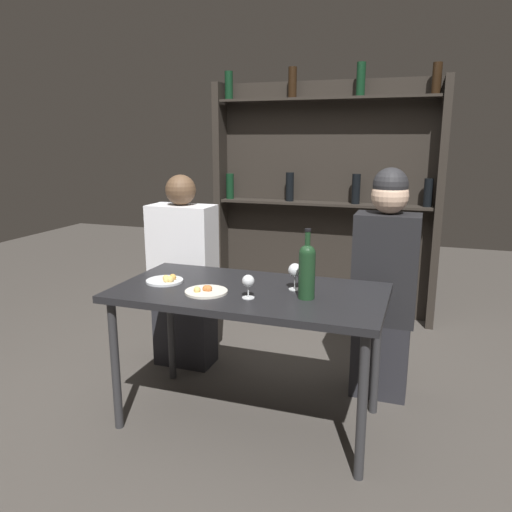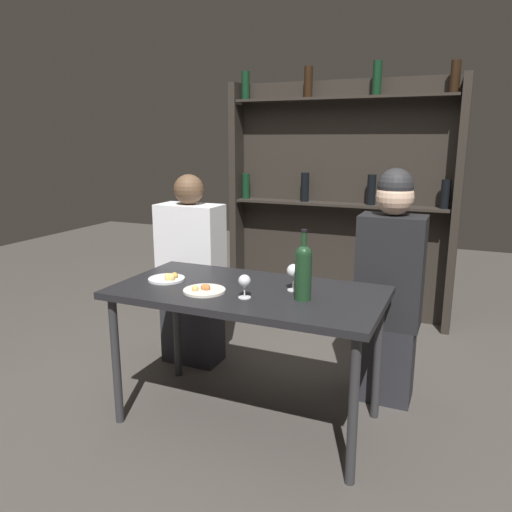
{
  "view_description": "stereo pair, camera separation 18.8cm",
  "coord_description": "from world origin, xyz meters",
  "px_view_note": "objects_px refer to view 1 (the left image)",
  "views": [
    {
      "loc": [
        0.82,
        -2.27,
        1.47
      ],
      "look_at": [
        0.0,
        0.11,
        0.88
      ],
      "focal_mm": 35.0,
      "sensor_mm": 36.0,
      "label": 1
    },
    {
      "loc": [
        1.0,
        -2.2,
        1.47
      ],
      "look_at": [
        0.0,
        0.11,
        0.88
      ],
      "focal_mm": 35.0,
      "sensor_mm": 36.0,
      "label": 2
    }
  ],
  "objects_px": {
    "wine_bottle": "(307,269)",
    "wine_glass_0": "(248,282)",
    "food_plate_1": "(166,280)",
    "seated_person_right": "(384,287)",
    "food_plate_0": "(206,291)",
    "seated_person_left": "(184,278)",
    "wine_glass_1": "(295,271)"
  },
  "relations": [
    {
      "from": "food_plate_1",
      "to": "seated_person_right",
      "type": "height_order",
      "value": "seated_person_right"
    },
    {
      "from": "seated_person_left",
      "to": "wine_glass_0",
      "type": "bearing_deg",
      "value": -43.82
    },
    {
      "from": "food_plate_1",
      "to": "seated_person_left",
      "type": "distance_m",
      "value": 0.6
    },
    {
      "from": "food_plate_1",
      "to": "seated_person_left",
      "type": "bearing_deg",
      "value": 108.33
    },
    {
      "from": "wine_glass_1",
      "to": "food_plate_0",
      "type": "distance_m",
      "value": 0.46
    },
    {
      "from": "food_plate_0",
      "to": "seated_person_left",
      "type": "distance_m",
      "value": 0.81
    },
    {
      "from": "food_plate_0",
      "to": "wine_bottle",
      "type": "bearing_deg",
      "value": 9.39
    },
    {
      "from": "wine_glass_0",
      "to": "food_plate_0",
      "type": "relative_size",
      "value": 0.54
    },
    {
      "from": "wine_bottle",
      "to": "wine_glass_0",
      "type": "xyz_separation_m",
      "value": [
        -0.26,
        -0.09,
        -0.07
      ]
    },
    {
      "from": "seated_person_right",
      "to": "food_plate_1",
      "type": "bearing_deg",
      "value": -153.24
    },
    {
      "from": "wine_glass_0",
      "to": "seated_person_right",
      "type": "height_order",
      "value": "seated_person_right"
    },
    {
      "from": "wine_glass_1",
      "to": "wine_glass_0",
      "type": "bearing_deg",
      "value": -130.37
    },
    {
      "from": "wine_glass_0",
      "to": "food_plate_1",
      "type": "bearing_deg",
      "value": 167.59
    },
    {
      "from": "food_plate_0",
      "to": "seated_person_left",
      "type": "bearing_deg",
      "value": 125.29
    },
    {
      "from": "food_plate_0",
      "to": "seated_person_right",
      "type": "xyz_separation_m",
      "value": [
        0.81,
        0.65,
        -0.09
      ]
    },
    {
      "from": "food_plate_1",
      "to": "seated_person_right",
      "type": "relative_size",
      "value": 0.15
    },
    {
      "from": "wine_bottle",
      "to": "wine_glass_1",
      "type": "relative_size",
      "value": 2.47
    },
    {
      "from": "wine_glass_0",
      "to": "seated_person_left",
      "type": "distance_m",
      "value": 0.98
    },
    {
      "from": "wine_bottle",
      "to": "food_plate_0",
      "type": "height_order",
      "value": "wine_bottle"
    },
    {
      "from": "food_plate_0",
      "to": "wine_glass_1",
      "type": "bearing_deg",
      "value": 26.27
    },
    {
      "from": "wine_glass_1",
      "to": "food_plate_1",
      "type": "distance_m",
      "value": 0.69
    },
    {
      "from": "wine_bottle",
      "to": "seated_person_right",
      "type": "relative_size",
      "value": 0.25
    },
    {
      "from": "wine_glass_0",
      "to": "wine_glass_1",
      "type": "bearing_deg",
      "value": 49.63
    },
    {
      "from": "wine_glass_0",
      "to": "wine_glass_1",
      "type": "distance_m",
      "value": 0.27
    },
    {
      "from": "wine_glass_0",
      "to": "food_plate_0",
      "type": "height_order",
      "value": "wine_glass_0"
    },
    {
      "from": "wine_glass_0",
      "to": "food_plate_1",
      "type": "height_order",
      "value": "wine_glass_0"
    },
    {
      "from": "wine_bottle",
      "to": "seated_person_right",
      "type": "bearing_deg",
      "value": 60.83
    },
    {
      "from": "wine_glass_0",
      "to": "seated_person_left",
      "type": "height_order",
      "value": "seated_person_left"
    },
    {
      "from": "seated_person_left",
      "to": "food_plate_0",
      "type": "bearing_deg",
      "value": -54.71
    },
    {
      "from": "wine_bottle",
      "to": "seated_person_right",
      "type": "distance_m",
      "value": 0.69
    },
    {
      "from": "seated_person_left",
      "to": "wine_bottle",
      "type": "bearing_deg",
      "value": -30.99
    },
    {
      "from": "wine_glass_0",
      "to": "seated_person_left",
      "type": "bearing_deg",
      "value": 136.18
    }
  ]
}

